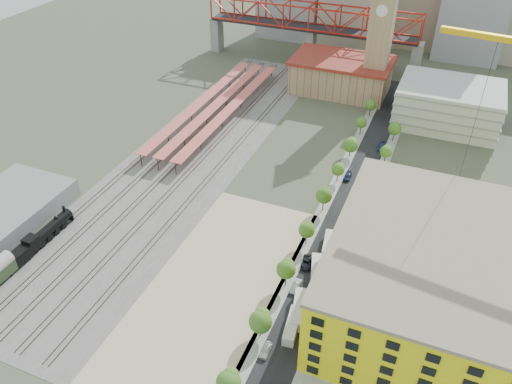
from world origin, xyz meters
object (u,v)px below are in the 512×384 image
at_px(site_trailer_c, 317,271).
at_px(site_trailer_d, 328,244).
at_px(site_trailer_b, 299,309).
at_px(construction_building, 441,280).
at_px(clock_tower, 382,23).
at_px(site_trailer_a, 292,326).
at_px(car_0, 266,350).
at_px(locomotive, 42,236).

bearing_deg(site_trailer_c, site_trailer_d, 74.53).
bearing_deg(site_trailer_b, site_trailer_c, 77.50).
bearing_deg(construction_building, clock_tower, 108.78).
bearing_deg(site_trailer_b, construction_building, 11.67).
height_order(site_trailer_b, site_trailer_c, site_trailer_b).
relative_size(clock_tower, site_trailer_b, 5.18).
xyz_separation_m(site_trailer_a, site_trailer_d, (0.00, 27.08, -0.04)).
relative_size(site_trailer_c, car_0, 2.24).
xyz_separation_m(site_trailer_a, site_trailer_b, (0.00, 4.57, 0.14)).
bearing_deg(site_trailer_d, site_trailer_b, -98.82).
relative_size(site_trailer_b, site_trailer_c, 1.08).
height_order(clock_tower, site_trailer_b, clock_tower).
xyz_separation_m(locomotive, site_trailer_d, (66.00, 25.34, -0.95)).
distance_m(construction_building, car_0, 38.31).
bearing_deg(site_trailer_d, clock_tower, 86.31).
bearing_deg(locomotive, site_trailer_c, 13.13).
relative_size(locomotive, site_trailer_d, 2.64).
relative_size(site_trailer_a, site_trailer_b, 0.90).
xyz_separation_m(clock_tower, locomotive, (-58.00, -114.49, -26.56)).
xyz_separation_m(site_trailer_c, car_0, (-3.00, -24.37, -0.56)).
height_order(site_trailer_c, car_0, site_trailer_c).
relative_size(site_trailer_b, car_0, 2.43).
height_order(construction_building, car_0, construction_building).
xyz_separation_m(clock_tower, site_trailer_b, (8.00, -111.67, -27.32)).
height_order(locomotive, site_trailer_b, locomotive).
height_order(clock_tower, site_trailer_d, clock_tower).
bearing_deg(clock_tower, locomotive, -116.87).
xyz_separation_m(clock_tower, site_trailer_c, (8.00, -99.10, -27.43)).
xyz_separation_m(locomotive, site_trailer_b, (66.00, 2.82, -0.76)).
xyz_separation_m(locomotive, car_0, (63.00, -8.98, -1.43)).
height_order(locomotive, car_0, locomotive).
distance_m(locomotive, site_trailer_b, 66.06).
height_order(construction_building, site_trailer_a, construction_building).
relative_size(construction_building, site_trailer_d, 5.83).
xyz_separation_m(locomotive, site_trailer_c, (66.00, 15.39, -0.87)).
height_order(construction_building, locomotive, construction_building).
relative_size(clock_tower, site_trailer_a, 5.77).
bearing_deg(locomotive, car_0, -8.11).
height_order(locomotive, site_trailer_c, locomotive).
xyz_separation_m(clock_tower, construction_building, (34.00, -99.99, -19.29)).
height_order(site_trailer_a, site_trailer_d, site_trailer_a).
bearing_deg(site_trailer_b, clock_tower, 81.59).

